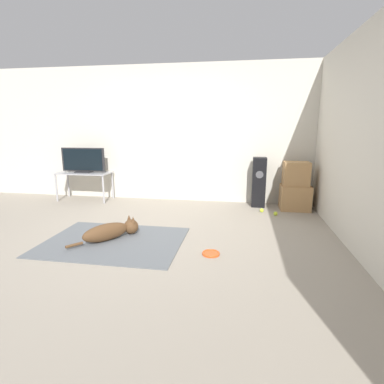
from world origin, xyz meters
name	(u,v)px	position (x,y,z in m)	size (l,w,h in m)	color
ground_plane	(141,236)	(0.00, 0.00, 0.00)	(12.00, 12.00, 0.00)	#9E9384
wall_back	(175,134)	(0.00, 2.10, 1.27)	(8.00, 0.06, 2.55)	beige
wall_right	(364,141)	(2.60, 0.00, 1.27)	(0.06, 8.00, 2.55)	beige
area_rug	(114,241)	(-0.28, -0.23, 0.01)	(1.72, 1.28, 0.01)	slate
dog	(112,231)	(-0.32, -0.16, 0.12)	(0.65, 0.78, 0.25)	brown
frisbee	(211,253)	(0.98, -0.41, 0.01)	(0.20, 0.20, 0.03)	#DB511E
cardboard_box_lower	(295,197)	(2.22, 1.72, 0.21)	(0.50, 0.40, 0.43)	tan
cardboard_box_upper	(296,174)	(2.21, 1.72, 0.63)	(0.43, 0.34, 0.41)	tan
floor_speaker	(259,182)	(1.60, 1.83, 0.44)	(0.24, 0.24, 0.89)	black
tv_stand	(84,176)	(-1.75, 1.77, 0.48)	(1.03, 0.47, 0.55)	#A8A8AD
tv	(83,161)	(-1.75, 1.77, 0.78)	(0.87, 0.20, 0.48)	#232326
tennis_ball_by_boxes	(276,214)	(1.86, 1.28, 0.03)	(0.07, 0.07, 0.07)	#C6E033
tennis_ball_near_speaker	(262,210)	(1.65, 1.44, 0.03)	(0.07, 0.07, 0.07)	#C6E033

